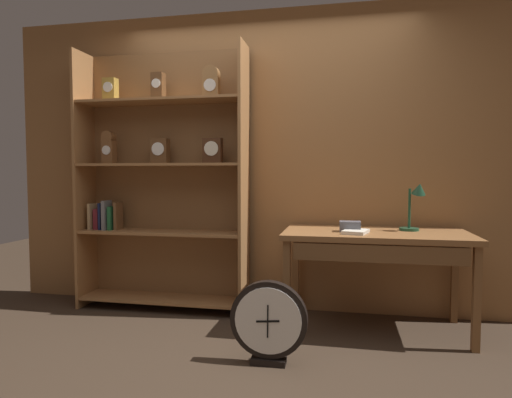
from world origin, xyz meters
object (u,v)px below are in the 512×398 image
Objects in this scene: bookshelf at (162,181)px; open_repair_manual at (356,232)px; round_clock_large at (269,322)px; toolbox_small at (350,226)px; workbench at (376,243)px; desk_lamp at (415,203)px.

bookshelf is 10.28× the size of open_repair_manual.
round_clock_large is at bearing -40.65° from bookshelf.
bookshelf is at bearing 171.21° from toolbox_small.
open_repair_manual is at bearing -11.35° from bookshelf.
desk_lamp reaches higher than workbench.
open_repair_manual reaches higher than workbench.
desk_lamp is at bearing -3.30° from bookshelf.
toolbox_small is at bearing -165.02° from desk_lamp.
workbench reaches higher than round_clock_large.
bookshelf is 2.11m from desk_lamp.
desk_lamp is (2.10, -0.12, -0.16)m from bookshelf.
toolbox_small is at bearing 130.90° from open_repair_manual.
toolbox_small is 0.10m from open_repair_manual.
bookshelf is 14.58× the size of toolbox_small.
round_clock_large is (-0.50, -0.71, -0.52)m from toolbox_small.
workbench is 0.23m from toolbox_small.
workbench is 2.60× the size of round_clock_large.
workbench is 3.62× the size of desk_lamp.
toolbox_small is (-0.19, -0.01, 0.12)m from workbench.
bookshelf is at bearing -176.25° from open_repair_manual.
open_repair_manual is (1.66, -0.33, -0.36)m from bookshelf.
desk_lamp is at bearing 21.31° from workbench.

